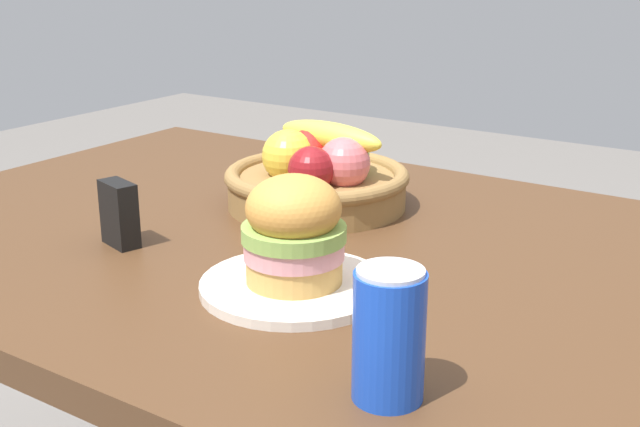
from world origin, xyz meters
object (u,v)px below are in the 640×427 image
at_px(fruit_basket, 318,176).
at_px(sandwich, 294,230).
at_px(soda_can, 389,335).
at_px(napkin_holder, 119,214).
at_px(plate, 294,286).

bearing_deg(fruit_basket, sandwich, -61.08).
height_order(soda_can, napkin_holder, soda_can).
bearing_deg(soda_can, plate, 144.35).
bearing_deg(sandwich, fruit_basket, 118.92).
height_order(plate, sandwich, sandwich).
bearing_deg(fruit_basket, plate, -61.08).
relative_size(sandwich, fruit_basket, 0.45).
xyz_separation_m(plate, soda_can, (0.21, -0.15, 0.06)).
relative_size(plate, fruit_basket, 0.78).
height_order(sandwich, napkin_holder, sandwich).
bearing_deg(plate, sandwich, 180.00).
bearing_deg(fruit_basket, napkin_holder, -113.20).
bearing_deg(plate, soda_can, -35.65).
bearing_deg(plate, fruit_basket, 118.92).
bearing_deg(plate, napkin_holder, -179.13).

